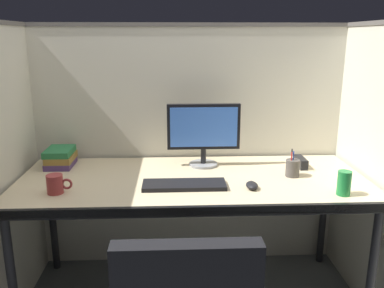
# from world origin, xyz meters

# --- Properties ---
(cubicle_partition_rear) EXTENTS (2.21, 0.06, 1.57)m
(cubicle_partition_rear) POSITION_xyz_m (0.00, 0.74, 0.79)
(cubicle_partition_rear) COLOR beige
(cubicle_partition_rear) RESTS_ON ground
(cubicle_partition_right) EXTENTS (0.06, 1.41, 1.57)m
(cubicle_partition_right) POSITION_xyz_m (0.99, 0.20, 0.79)
(cubicle_partition_right) COLOR beige
(cubicle_partition_right) RESTS_ON ground
(desk) EXTENTS (1.90, 0.80, 0.74)m
(desk) POSITION_xyz_m (0.00, 0.29, 0.69)
(desk) COLOR beige
(desk) RESTS_ON ground
(monitor_center) EXTENTS (0.43, 0.17, 0.37)m
(monitor_center) POSITION_xyz_m (0.08, 0.52, 0.96)
(monitor_center) COLOR gray
(monitor_center) RESTS_ON desk
(keyboard_main) EXTENTS (0.43, 0.15, 0.02)m
(keyboard_main) POSITION_xyz_m (-0.05, 0.17, 0.75)
(keyboard_main) COLOR black
(keyboard_main) RESTS_ON desk
(computer_mouse) EXTENTS (0.06, 0.10, 0.04)m
(computer_mouse) POSITION_xyz_m (0.30, 0.13, 0.76)
(computer_mouse) COLOR black
(computer_mouse) RESTS_ON desk
(red_stapler) EXTENTS (0.04, 0.15, 0.06)m
(red_stapler) POSITION_xyz_m (0.66, 0.47, 0.77)
(red_stapler) COLOR black
(red_stapler) RESTS_ON desk
(pen_cup) EXTENTS (0.08, 0.08, 0.15)m
(pen_cup) POSITION_xyz_m (0.56, 0.30, 0.79)
(pen_cup) COLOR #4C4742
(pen_cup) RESTS_ON desk
(book_stack) EXTENTS (0.16, 0.22, 0.11)m
(book_stack) POSITION_xyz_m (-0.78, 0.55, 0.79)
(book_stack) COLOR #4C3366
(book_stack) RESTS_ON desk
(soda_can) EXTENTS (0.07, 0.07, 0.12)m
(soda_can) POSITION_xyz_m (0.73, 0.02, 0.80)
(soda_can) COLOR #197233
(soda_can) RESTS_ON desk
(coffee_mug) EXTENTS (0.13, 0.08, 0.09)m
(coffee_mug) POSITION_xyz_m (-0.69, 0.11, 0.79)
(coffee_mug) COLOR #993333
(coffee_mug) RESTS_ON desk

